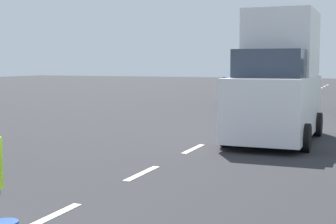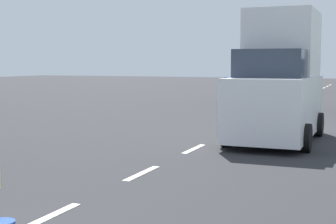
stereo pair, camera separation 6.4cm
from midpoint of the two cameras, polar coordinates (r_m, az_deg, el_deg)
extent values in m
plane|color=#28282B|center=(24.47, 12.18, 0.43)|extent=(96.00, 96.00, 0.00)
cube|color=silver|center=(7.34, -13.17, -11.30)|extent=(0.14, 1.40, 0.01)
cube|color=silver|center=(9.87, -3.07, -6.82)|extent=(0.14, 1.40, 0.01)
cube|color=silver|center=(12.60, 2.69, -4.12)|extent=(0.14, 1.40, 0.01)
cube|color=silver|center=(15.44, 6.35, -2.37)|extent=(0.14, 1.40, 0.01)
cube|color=silver|center=(18.32, 8.86, -1.16)|extent=(0.14, 1.40, 0.01)
cube|color=silver|center=(21.24, 10.68, -0.28)|extent=(0.14, 1.40, 0.01)
cube|color=silver|center=(24.18, 12.06, 0.38)|extent=(0.14, 1.40, 0.01)
cube|color=silver|center=(27.13, 13.14, 0.91)|extent=(0.14, 1.40, 0.01)
cube|color=silver|center=(30.09, 14.01, 1.33)|extent=(0.14, 1.40, 0.01)
cube|color=silver|center=(33.06, 14.73, 1.67)|extent=(0.14, 1.40, 0.01)
cube|color=silver|center=(36.03, 15.32, 1.96)|extent=(0.14, 1.40, 0.01)
cube|color=silver|center=(39.01, 15.83, 2.20)|extent=(0.14, 1.40, 0.01)
cube|color=silver|center=(41.99, 16.26, 2.41)|extent=(0.14, 1.40, 0.01)
cube|color=silver|center=(44.97, 16.64, 2.59)|extent=(0.14, 1.40, 0.01)
cube|color=silver|center=(47.96, 16.96, 2.75)|extent=(0.14, 1.40, 0.01)
cube|color=silver|center=(50.95, 17.26, 2.89)|extent=(0.14, 1.40, 0.01)
cube|color=silver|center=(14.06, 11.74, 0.69)|extent=(1.90, 4.60, 1.56)
cube|color=#2D3847|center=(13.22, 11.22, 5.31)|extent=(1.67, 1.61, 0.70)
cube|color=silver|center=(14.82, 12.42, 7.42)|extent=(1.81, 2.53, 1.80)
cylinder|color=black|center=(15.70, 9.13, -1.04)|extent=(0.22, 0.68, 0.68)
cylinder|color=black|center=(15.40, 16.19, -1.32)|extent=(0.22, 0.68, 0.68)
cylinder|color=black|center=(12.96, 6.34, -2.38)|extent=(0.22, 0.68, 0.68)
cylinder|color=black|center=(12.59, 14.89, -2.77)|extent=(0.22, 0.68, 0.68)
cube|color=#1E4799|center=(26.54, 9.16, 2.61)|extent=(1.83, 4.29, 1.25)
cube|color=#2D3847|center=(26.61, 9.24, 4.71)|extent=(1.61, 2.36, 0.70)
cylinder|color=black|center=(25.08, 10.56, 1.36)|extent=(0.22, 0.68, 0.68)
cylinder|color=black|center=(25.50, 6.44, 1.49)|extent=(0.22, 0.68, 0.68)
cylinder|color=black|center=(27.68, 11.64, 1.72)|extent=(0.22, 0.68, 0.68)
cylinder|color=black|center=(28.07, 7.89, 1.83)|extent=(0.22, 0.68, 0.68)
cube|color=black|center=(38.48, 13.42, 3.50)|extent=(1.76, 3.89, 1.37)
cube|color=#2D3847|center=(38.55, 13.48, 5.04)|extent=(1.55, 2.14, 0.70)
cylinder|color=black|center=(37.18, 14.50, 2.60)|extent=(0.22, 0.68, 0.68)
cylinder|color=black|center=(37.45, 11.77, 2.68)|extent=(0.22, 0.68, 0.68)
cylinder|color=black|center=(39.57, 14.95, 2.75)|extent=(0.22, 0.68, 0.68)
cylinder|color=black|center=(39.83, 12.38, 2.83)|extent=(0.22, 0.68, 0.68)
camera|label=1|loc=(0.03, -90.17, -0.02)|focal=54.87mm
camera|label=2|loc=(0.03, 89.83, 0.02)|focal=54.87mm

